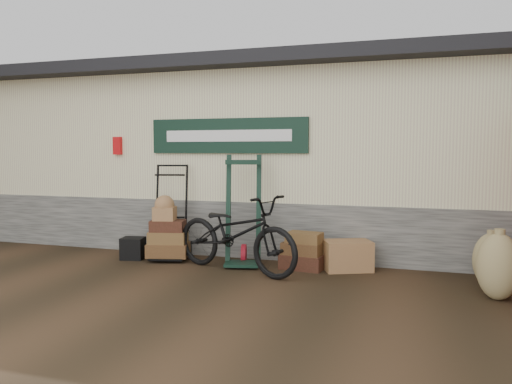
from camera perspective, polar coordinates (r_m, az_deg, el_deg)
ground at (r=7.13m, az=-3.70°, el=-9.18°), size 80.00×80.00×0.00m
station_building at (r=9.53m, az=2.20°, el=4.14°), size 14.40×4.10×3.20m
porter_trolley at (r=8.02m, az=-9.77°, el=-2.15°), size 0.88×0.74×1.53m
green_barrow at (r=7.44m, az=-1.48°, el=-2.14°), size 0.69×0.63×1.65m
suitcase_stack at (r=7.32m, az=5.34°, el=-6.64°), size 0.66×0.47×0.55m
wicker_hamper at (r=7.33m, az=10.41°, el=-7.15°), size 0.77×0.66×0.43m
black_trunk at (r=8.19m, az=-13.88°, el=-6.26°), size 0.39×0.36×0.34m
bicycle at (r=7.07m, az=-2.35°, el=-4.21°), size 1.41×2.24×1.23m
burlap_sack_left at (r=6.97m, az=25.20°, el=-7.09°), size 0.53×0.50×0.68m
burlap_sack_right at (r=6.42m, az=25.96°, el=-7.68°), size 0.58×0.52×0.78m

